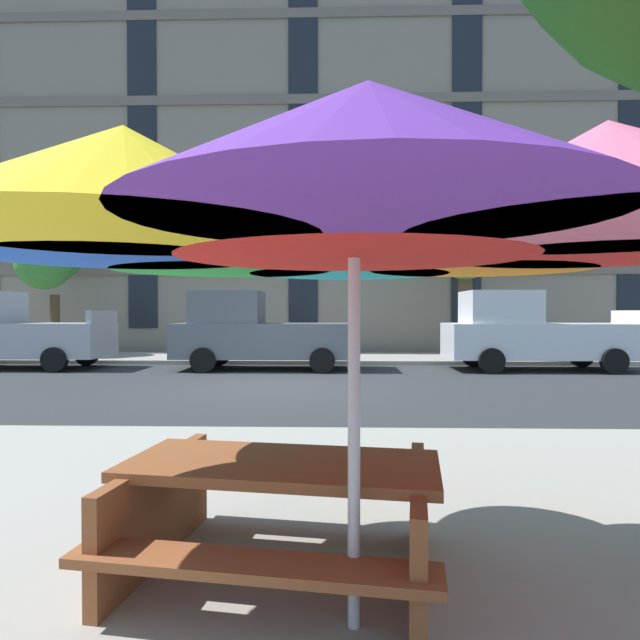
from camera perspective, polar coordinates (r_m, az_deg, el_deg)
ground_plane at (r=11.79m, az=-4.38°, el=-7.07°), size 120.00×120.00×0.00m
sidewalk_near_patio at (r=3.29m, az=-23.41°, el=-27.83°), size 56.00×9.00×0.12m
sidewalk_far at (r=18.52m, az=-2.16°, el=-3.97°), size 56.00×3.60×0.12m
apartment_building at (r=27.38m, az=-0.99°, el=14.36°), size 42.75×12.08×16.00m
pickup_silver at (r=17.94m, az=-29.71°, el=-1.15°), size 5.10×2.12×2.20m
pickup_gray at (r=15.47m, az=-6.43°, el=-1.35°), size 5.10×2.12×2.20m
pickup_white at (r=16.25m, az=21.11°, el=-1.30°), size 5.10×2.12×2.20m
street_tree_left at (r=21.13m, az=-26.38°, el=5.68°), size 1.99×2.36×4.57m
street_tree_middle at (r=18.83m, az=14.88°, el=7.47°), size 2.46×2.46×5.15m
patio_umbrella at (r=2.65m, az=3.59°, el=10.58°), size 3.61×3.61×2.34m
picnic_table at (r=3.37m, az=-3.99°, el=-19.03°), size 2.00×1.76×0.77m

